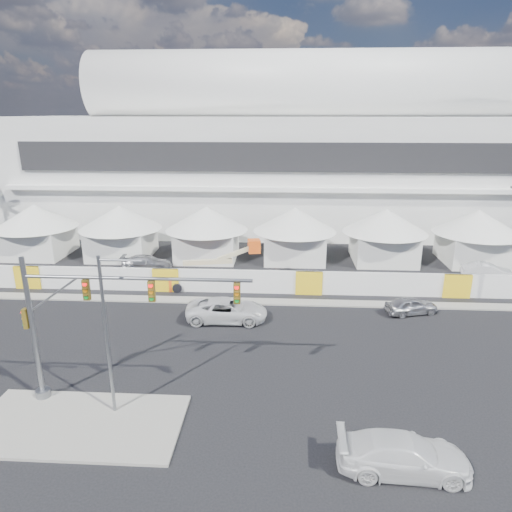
# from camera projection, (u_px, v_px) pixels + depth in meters

# --- Properties ---
(ground) EXTENTS (160.00, 160.00, 0.00)m
(ground) POSITION_uv_depth(u_px,v_px,m) (211.00, 393.00, 24.63)
(ground) COLOR black
(ground) RESTS_ON ground
(median_island) EXTENTS (10.00, 5.00, 0.15)m
(median_island) POSITION_uv_depth(u_px,v_px,m) (79.00, 424.00, 22.08)
(median_island) COLOR gray
(median_island) RESTS_ON ground
(far_curb) EXTENTS (80.00, 1.20, 0.12)m
(far_curb) POSITION_uv_depth(u_px,v_px,m) (490.00, 307.00, 35.42)
(far_curb) COLOR gray
(far_curb) RESTS_ON ground
(stadium) EXTENTS (80.00, 24.80, 21.98)m
(stadium) POSITION_uv_depth(u_px,v_px,m) (321.00, 152.00, 60.83)
(stadium) COLOR silver
(stadium) RESTS_ON ground
(tent_row) EXTENTS (53.40, 8.40, 5.40)m
(tent_row) POSITION_uv_depth(u_px,v_px,m) (251.00, 229.00, 46.51)
(tent_row) COLOR silver
(tent_row) RESTS_ON ground
(hoarding_fence) EXTENTS (70.00, 0.25, 2.00)m
(hoarding_fence) POSITION_uv_depth(u_px,v_px,m) (309.00, 283.00, 37.81)
(hoarding_fence) COLOR white
(hoarding_fence) RESTS_ON ground
(sedan_silver) EXTENTS (2.53, 4.18, 1.33)m
(sedan_silver) POSITION_uv_depth(u_px,v_px,m) (411.00, 305.00, 34.18)
(sedan_silver) COLOR #A1A1A5
(sedan_silver) RESTS_ON ground
(pickup_curb) EXTENTS (2.85, 5.91, 1.62)m
(pickup_curb) POSITION_uv_depth(u_px,v_px,m) (227.00, 310.00, 33.04)
(pickup_curb) COLOR silver
(pickup_curb) RESTS_ON ground
(pickup_near) EXTENTS (2.46, 5.63, 1.61)m
(pickup_near) POSITION_uv_depth(u_px,v_px,m) (404.00, 454.00, 19.09)
(pickup_near) COLOR silver
(pickup_near) RESTS_ON ground
(lot_car_a) EXTENTS (2.25, 4.59, 1.45)m
(lot_car_a) POSITION_uv_depth(u_px,v_px,m) (487.00, 271.00, 41.36)
(lot_car_a) COLOR silver
(lot_car_a) RESTS_ON ground
(lot_car_c) EXTENTS (2.22, 4.89, 1.39)m
(lot_car_c) POSITION_uv_depth(u_px,v_px,m) (147.00, 263.00, 43.84)
(lot_car_c) COLOR #9A9A9E
(lot_car_c) RESTS_ON ground
(traffic_mast) EXTENTS (11.48, 0.75, 7.73)m
(traffic_mast) POSITION_uv_depth(u_px,v_px,m) (78.00, 323.00, 22.67)
(traffic_mast) COLOR slate
(traffic_mast) RESTS_ON median_island
(streetlight_median) EXTENTS (2.26, 0.23, 8.16)m
(streetlight_median) POSITION_uv_depth(u_px,v_px,m) (110.00, 326.00, 21.56)
(streetlight_median) COLOR slate
(streetlight_median) RESTS_ON median_island
(boom_lift) EXTENTS (8.13, 2.60, 4.03)m
(boom_lift) POSITION_uv_depth(u_px,v_px,m) (201.00, 275.00, 39.24)
(boom_lift) COLOR #F75B17
(boom_lift) RESTS_ON ground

